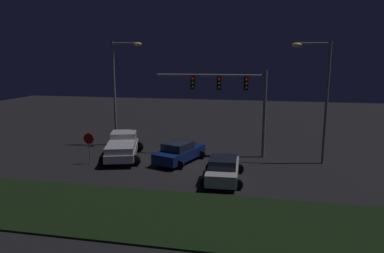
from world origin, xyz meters
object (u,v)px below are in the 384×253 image
Objects in this scene: street_lamp_right at (320,88)px; stop_sign at (89,143)px; traffic_signal_gantry at (232,92)px; pickup_truck at (123,145)px; car_sedan at (223,169)px; car_sedan_far at (179,152)px; street_lamp_left at (120,82)px.

stop_sign is (-15.58, -3.51, -3.76)m from street_lamp_right.
traffic_signal_gantry is 0.98× the size of street_lamp_right.
stop_sign is (-1.69, -1.91, 0.56)m from pickup_truck.
pickup_truck is 1.28× the size of car_sedan.
car_sedan is 0.94× the size of car_sedan_far.
street_lamp_right is (13.89, 1.60, 4.32)m from pickup_truck.
street_lamp_left is at bearing 90.02° from stop_sign.
street_lamp_right is at bearing -8.28° from street_lamp_left.
pickup_truck is 4.38m from car_sedan_far.
street_lamp_right is (5.98, 5.09, 4.58)m from car_sedan.
traffic_signal_gantry is at bearing -89.11° from pickup_truck.
stop_sign reaches higher than car_sedan.
car_sedan_far is 0.57× the size of traffic_signal_gantry.
pickup_truck is 0.69× the size of traffic_signal_gantry.
traffic_signal_gantry is 6.18m from street_lamp_right.
car_sedan is 4.85m from car_sedan_far.
street_lamp_right is (15.58, -2.27, -0.12)m from street_lamp_left.
traffic_signal_gantry is at bearing -8.59° from street_lamp_left.
street_lamp_left is at bearing 75.32° from car_sedan_far.
car_sedan is 0.53× the size of street_lamp_right.
pickup_truck is 0.66× the size of street_lamp_left.
traffic_signal_gantry is at bearing 172.20° from street_lamp_right.
traffic_signal_gantry is 9.60m from street_lamp_left.
pickup_truck is 6.13m from street_lamp_left.
car_sedan and car_sedan_far have the same top height.
car_sedan is (7.91, -3.49, -0.26)m from pickup_truck.
street_lamp_right is at bearing -7.80° from traffic_signal_gantry.
traffic_signal_gantry is at bearing -1.62° from car_sedan.
street_lamp_left is (-9.48, 1.43, 0.54)m from traffic_signal_gantry.
street_lamp_left is (-1.69, 3.87, 4.44)m from pickup_truck.
traffic_signal_gantry is (3.42, 2.62, 4.16)m from car_sedan_far.
car_sedan is at bearing -114.07° from car_sedan_far.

